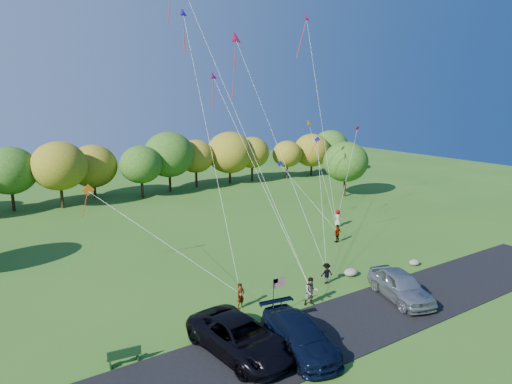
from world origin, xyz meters
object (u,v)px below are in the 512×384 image
Objects in this scene: flyer_e at (338,218)px; minivan_silver at (401,286)px; flyer_d at (337,233)px; flyer_c at (326,273)px; flyer_a at (241,296)px; flyer_b at (311,291)px; trash_barrel at (197,328)px; minivan_navy at (299,335)px; minivan_dark at (240,337)px; park_bench at (124,356)px.

minivan_silver is at bearing 103.23° from flyer_e.
flyer_c is at bearing 29.81° from flyer_d.
flyer_a is 0.90× the size of flyer_b.
trash_barrel is at bearing -176.92° from minivan_silver.
minivan_navy reaches higher than trash_barrel.
flyer_d is 0.97× the size of flyer_e.
minivan_dark is at bearing 161.36° from minivan_navy.
flyer_b is (6.92, 2.43, -0.04)m from minivan_dark.
flyer_e is at bearing 15.41° from flyer_a.
minivan_dark is 11.11m from flyer_c.
flyer_e reaches higher than flyer_c.
flyer_e is 2.21× the size of trash_barrel.
minivan_navy is at bearing -155.51° from minivan_silver.
flyer_c reaches higher than park_bench.
minivan_navy is at bearing 28.42° from flyer_d.
minivan_silver is at bearing -41.01° from flyer_a.
minivan_silver is 3.22× the size of flyer_e.
flyer_a is (-9.66, 4.86, -0.17)m from minivan_silver.
minivan_navy is at bearing 48.77° from flyer_c.
flyer_d is at bearing 23.42° from trash_barrel.
flyer_a reaches higher than trash_barrel.
minivan_silver is 17.65m from flyer_e.
flyer_b is 12.43m from park_bench.
minivan_navy is 9.20m from park_bench.
flyer_e is at bearing 62.64° from flyer_b.
flyer_c is 0.91× the size of park_bench.
flyer_b is at bearing 27.24° from flyer_d.
flyer_b reaches higher than minivan_navy.
flyer_b is at bearing 53.21° from minivan_navy.
park_bench is at bearing 149.93° from minivan_dark.
flyer_b is (4.11, 3.93, 0.02)m from minivan_navy.
flyer_d is 5.42m from flyer_e.
minivan_dark is 3.85× the size of flyer_e.
minivan_dark is at bearing -139.60° from flyer_b.
flyer_e is 1.03× the size of park_bench.
minivan_silver reaches higher than flyer_b.
flyer_d is (14.63, 6.56, -0.00)m from flyer_a.
flyer_a is 4.65m from flyer_b.
flyer_a is 2.16× the size of trash_barrel.
flyer_c is at bearing 86.50° from flyer_e.
flyer_e is (18.37, 16.56, -0.06)m from minivan_navy.
flyer_c is at bearing 17.78° from minivan_dark.
trash_barrel is at bearing -164.01° from flyer_b.
minivan_silver is 12.46m from flyer_d.
flyer_a is at bearing 170.58° from minivan_silver.
minivan_dark reaches higher than trash_barrel.
flyer_b is 8.01m from trash_barrel.
minivan_dark is 6.03m from park_bench.
flyer_b reaches higher than flyer_a.
minivan_silver reaches higher than park_bench.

